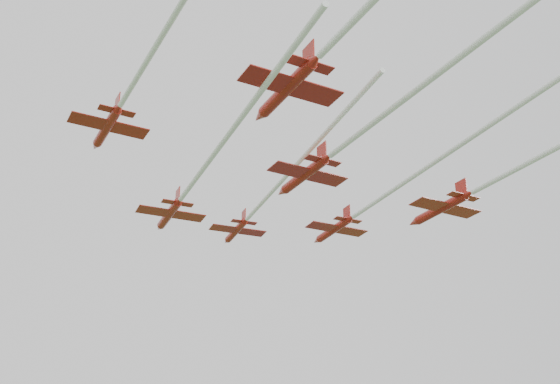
{
  "coord_description": "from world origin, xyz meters",
  "views": [
    {
      "loc": [
        -6.5,
        -82.39,
        23.66
      ],
      "look_at": [
        -4.2,
        -2.28,
        60.15
      ],
      "focal_mm": 45.0,
      "sensor_mm": 36.0,
      "label": 1
    }
  ],
  "objects_px": {
    "jet_row2_right": "(400,185)",
    "jet_row4_left": "(350,24)",
    "jet_lead": "(263,201)",
    "jet_row2_left": "(196,179)",
    "jet_row3_right": "(511,172)",
    "jet_row3_left": "(144,66)",
    "jet_row3_mid": "(347,142)"
  },
  "relations": [
    {
      "from": "jet_row2_left",
      "to": "jet_row3_right",
      "type": "height_order",
      "value": "jet_row3_right"
    },
    {
      "from": "jet_row2_right",
      "to": "jet_row2_left",
      "type": "bearing_deg",
      "value": 167.24
    },
    {
      "from": "jet_row2_left",
      "to": "jet_row3_right",
      "type": "distance_m",
      "value": 36.57
    },
    {
      "from": "jet_row2_left",
      "to": "jet_row3_right",
      "type": "bearing_deg",
      "value": -23.68
    },
    {
      "from": "jet_row2_right",
      "to": "jet_row4_left",
      "type": "height_order",
      "value": "jet_row2_right"
    },
    {
      "from": "jet_row2_right",
      "to": "jet_row3_right",
      "type": "relative_size",
      "value": 1.17
    },
    {
      "from": "jet_row3_left",
      "to": "jet_row3_mid",
      "type": "bearing_deg",
      "value": -4.26
    },
    {
      "from": "jet_lead",
      "to": "jet_row2_left",
      "type": "relative_size",
      "value": 1.0
    },
    {
      "from": "jet_lead",
      "to": "jet_row3_mid",
      "type": "xyz_separation_m",
      "value": [
        8.58,
        -22.73,
        -3.25
      ]
    },
    {
      "from": "jet_row3_left",
      "to": "jet_row3_right",
      "type": "bearing_deg",
      "value": -3.75
    },
    {
      "from": "jet_row3_left",
      "to": "jet_row4_left",
      "type": "height_order",
      "value": "jet_row3_left"
    },
    {
      "from": "jet_lead",
      "to": "jet_row4_left",
      "type": "distance_m",
      "value": 41.85
    },
    {
      "from": "jet_row3_left",
      "to": "jet_row4_left",
      "type": "distance_m",
      "value": 21.21
    },
    {
      "from": "jet_row2_left",
      "to": "jet_row4_left",
      "type": "distance_m",
      "value": 31.82
    },
    {
      "from": "jet_row2_left",
      "to": "jet_row3_right",
      "type": "xyz_separation_m",
      "value": [
        36.54,
        -1.32,
        0.78
      ]
    },
    {
      "from": "jet_lead",
      "to": "jet_row3_right",
      "type": "relative_size",
      "value": 0.96
    },
    {
      "from": "jet_row2_right",
      "to": "jet_row4_left",
      "type": "bearing_deg",
      "value": -130.8
    },
    {
      "from": "jet_row3_left",
      "to": "jet_row3_mid",
      "type": "height_order",
      "value": "jet_row3_left"
    },
    {
      "from": "jet_row2_left",
      "to": "jet_row2_right",
      "type": "distance_m",
      "value": 25.28
    },
    {
      "from": "jet_row2_left",
      "to": "jet_row3_mid",
      "type": "height_order",
      "value": "jet_row2_left"
    },
    {
      "from": "jet_lead",
      "to": "jet_row2_right",
      "type": "bearing_deg",
      "value": -45.48
    },
    {
      "from": "jet_lead",
      "to": "jet_row3_left",
      "type": "relative_size",
      "value": 0.98
    },
    {
      "from": "jet_lead",
      "to": "jet_row4_left",
      "type": "bearing_deg",
      "value": -100.36
    },
    {
      "from": "jet_row2_right",
      "to": "jet_row4_left",
      "type": "distance_m",
      "value": 34.6
    },
    {
      "from": "jet_row3_mid",
      "to": "jet_row4_left",
      "type": "bearing_deg",
      "value": -122.57
    },
    {
      "from": "jet_row2_left",
      "to": "jet_row3_mid",
      "type": "bearing_deg",
      "value": -52.21
    },
    {
      "from": "jet_lead",
      "to": "jet_row4_left",
      "type": "relative_size",
      "value": 1.04
    },
    {
      "from": "jet_row2_left",
      "to": "jet_lead",
      "type": "bearing_deg",
      "value": 37.03
    },
    {
      "from": "jet_lead",
      "to": "jet_row4_left",
      "type": "xyz_separation_m",
      "value": [
        6.69,
        -41.24,
        -2.55
      ]
    },
    {
      "from": "jet_row3_left",
      "to": "jet_row2_left",
      "type": "bearing_deg",
      "value": 52.43
    },
    {
      "from": "jet_row4_left",
      "to": "jet_lead",
      "type": "bearing_deg",
      "value": 73.12
    },
    {
      "from": "jet_row2_left",
      "to": "jet_row3_mid",
      "type": "relative_size",
      "value": 1.19
    }
  ]
}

